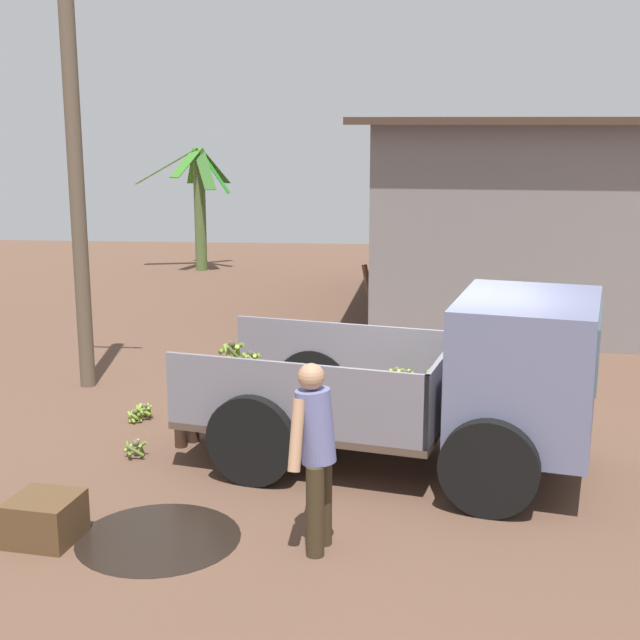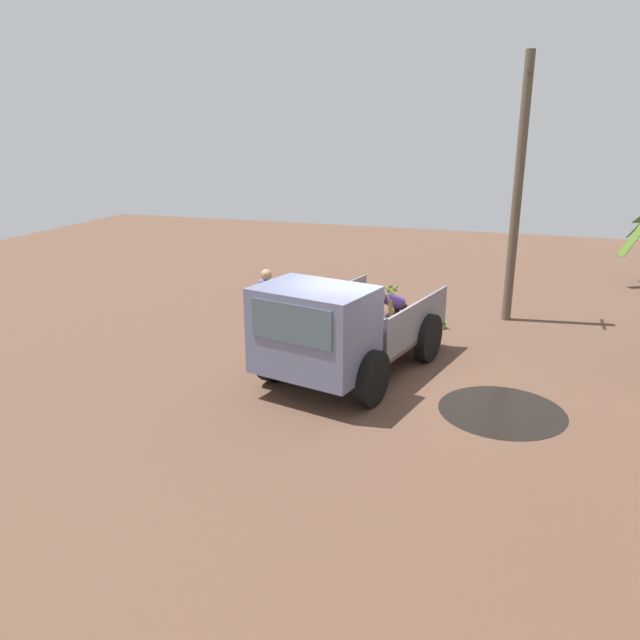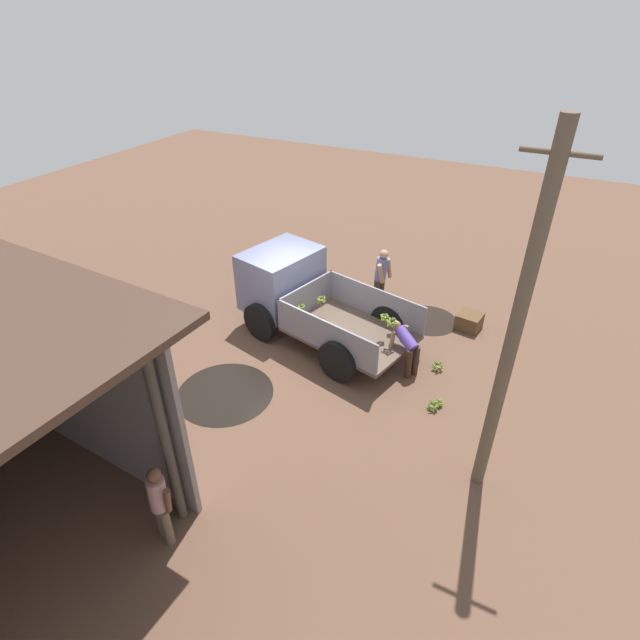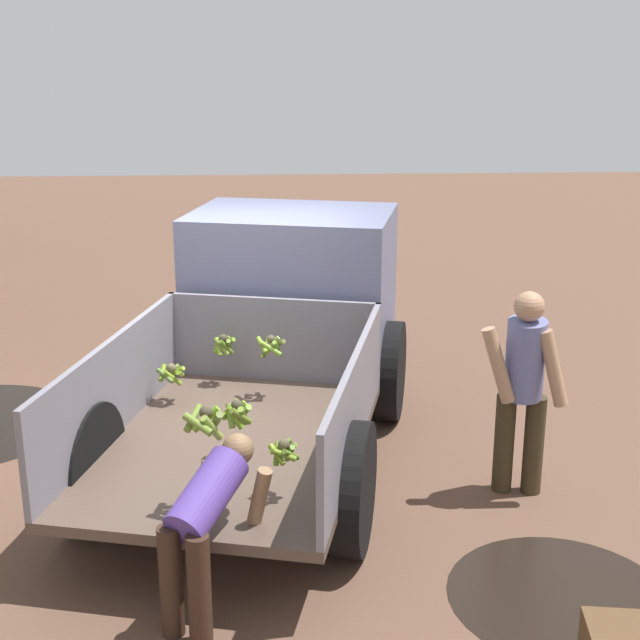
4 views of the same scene
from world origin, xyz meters
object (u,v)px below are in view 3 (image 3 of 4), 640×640
at_px(cargo_truck, 296,290).
at_px(wooden_crate_0, 469,321).
at_px(banana_bunch_on_ground_0, 438,365).
at_px(person_bystander_near_shed, 160,502).
at_px(utility_pole, 514,335).
at_px(person_worker_loading, 406,345).
at_px(banana_bunch_on_ground_2, 433,405).
at_px(banana_bunch_on_ground_1, 438,402).
at_px(person_foreground_visitor, 381,276).

bearing_deg(cargo_truck, wooden_crate_0, -141.01).
relative_size(banana_bunch_on_ground_0, wooden_crate_0, 0.50).
height_order(cargo_truck, wooden_crate_0, cargo_truck).
xyz_separation_m(person_bystander_near_shed, banana_bunch_on_ground_0, (-2.61, -6.09, -0.73)).
bearing_deg(cargo_truck, person_bystander_near_shed, 114.13).
distance_m(utility_pole, person_worker_loading, 4.02).
height_order(cargo_truck, banana_bunch_on_ground_0, cargo_truck).
bearing_deg(banana_bunch_on_ground_2, utility_pole, 131.45).
xyz_separation_m(cargo_truck, wooden_crate_0, (-4.02, -1.91, -0.84)).
bearing_deg(cargo_truck, banana_bunch_on_ground_1, 175.53).
relative_size(person_worker_loading, person_bystander_near_shed, 0.72).
height_order(banana_bunch_on_ground_1, banana_bunch_on_ground_2, banana_bunch_on_ground_2).
relative_size(utility_pole, banana_bunch_on_ground_1, 27.74).
height_order(banana_bunch_on_ground_0, banana_bunch_on_ground_2, banana_bunch_on_ground_0).
relative_size(cargo_truck, wooden_crate_0, 8.04).
xyz_separation_m(person_bystander_near_shed, wooden_crate_0, (-2.84, -8.16, -0.65)).
xyz_separation_m(banana_bunch_on_ground_1, wooden_crate_0, (0.12, -3.26, 0.11)).
height_order(person_worker_loading, person_bystander_near_shed, person_bystander_near_shed).
xyz_separation_m(cargo_truck, person_worker_loading, (-3.09, 0.51, -0.36)).
bearing_deg(banana_bunch_on_ground_2, person_bystander_near_shed, 58.70).
height_order(person_worker_loading, banana_bunch_on_ground_1, person_worker_loading).
relative_size(person_bystander_near_shed, wooden_crate_0, 2.65).
bearing_deg(person_bystander_near_shed, person_worker_loading, 3.12).
xyz_separation_m(banana_bunch_on_ground_0, banana_bunch_on_ground_1, (-0.35, 1.18, -0.03)).
height_order(cargo_truck, person_bystander_near_shed, cargo_truck).
xyz_separation_m(person_worker_loading, wooden_crate_0, (-0.92, -2.42, -0.48)).
height_order(banana_bunch_on_ground_0, wooden_crate_0, wooden_crate_0).
xyz_separation_m(utility_pole, banana_bunch_on_ground_1, (1.14, -1.53, -3.00)).
distance_m(person_bystander_near_shed, banana_bunch_on_ground_1, 5.78).
relative_size(person_foreground_visitor, wooden_crate_0, 2.94).
height_order(person_worker_loading, wooden_crate_0, person_worker_loading).
bearing_deg(utility_pole, wooden_crate_0, -75.21).
distance_m(banana_bunch_on_ground_1, wooden_crate_0, 3.26).
distance_m(cargo_truck, person_foreground_visitor, 2.45).
distance_m(banana_bunch_on_ground_0, banana_bunch_on_ground_1, 1.24).
xyz_separation_m(cargo_truck, person_foreground_visitor, (-1.56, -1.88, -0.10)).
xyz_separation_m(person_bystander_near_shed, banana_bunch_on_ground_1, (-2.97, -4.90, -0.76)).
relative_size(banana_bunch_on_ground_1, wooden_crate_0, 0.38).
relative_size(person_worker_loading, banana_bunch_on_ground_2, 4.43).
bearing_deg(banana_bunch_on_ground_0, person_bystander_near_shed, 66.76).
relative_size(person_bystander_near_shed, banana_bunch_on_ground_1, 6.98).
xyz_separation_m(cargo_truck, utility_pole, (-5.28, 2.87, 2.05)).
xyz_separation_m(person_foreground_visitor, person_bystander_near_shed, (0.39, 8.13, -0.10)).
bearing_deg(person_bystander_near_shed, person_foreground_visitor, 18.93).
relative_size(banana_bunch_on_ground_0, banana_bunch_on_ground_2, 1.14).
bearing_deg(cargo_truck, person_worker_loading, -175.81).
relative_size(person_foreground_visitor, banana_bunch_on_ground_1, 7.75).
relative_size(cargo_truck, person_worker_loading, 4.20).
height_order(person_foreground_visitor, banana_bunch_on_ground_2, person_foreground_visitor).
distance_m(person_foreground_visitor, banana_bunch_on_ground_1, 4.22).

